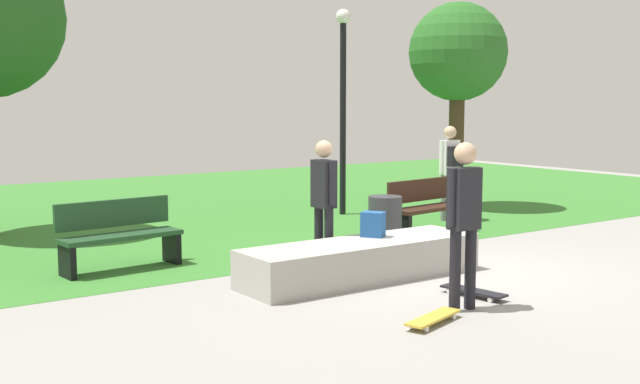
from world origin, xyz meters
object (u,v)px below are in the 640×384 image
at_px(concrete_ledge, 361,260).
at_px(lamp_post, 343,90).
at_px(skater_performing_trick, 464,212).
at_px(park_bench_far_right, 119,233).
at_px(trash_bin, 385,221).
at_px(tree_young_birch, 458,55).
at_px(skater_watching, 324,195).
at_px(park_bench_near_path, 428,206).
at_px(pedestrian_with_backpack, 450,164).
at_px(skateboard_by_ledge, 473,291).
at_px(backpack_on_ledge, 373,224).
at_px(skateboard_spare, 433,318).

bearing_deg(concrete_ledge, lamp_post, 55.53).
relative_size(skater_performing_trick, park_bench_far_right, 1.09).
height_order(skater_performing_trick, trash_bin, skater_performing_trick).
height_order(concrete_ledge, skater_performing_trick, skater_performing_trick).
distance_m(concrete_ledge, tree_young_birch, 7.37).
bearing_deg(skater_watching, tree_young_birch, 29.94).
relative_size(park_bench_near_path, pedestrian_with_backpack, 0.95).
bearing_deg(lamp_post, park_bench_near_path, -95.16).
height_order(skater_watching, trash_bin, skater_watching).
bearing_deg(skateboard_by_ledge, tree_young_birch, 46.77).
distance_m(concrete_ledge, backpack_on_ledge, 0.54).
bearing_deg(park_bench_near_path, tree_young_birch, 37.36).
bearing_deg(park_bench_near_path, park_bench_far_right, 176.00).
xyz_separation_m(concrete_ledge, pedestrian_with_backpack, (4.27, 2.80, 0.81)).
bearing_deg(trash_bin, lamp_post, 64.42).
xyz_separation_m(skateboard_by_ledge, skateboard_spare, (-1.13, -0.54, 0.00)).
bearing_deg(park_bench_far_right, lamp_post, 23.06).
xyz_separation_m(concrete_ledge, backpack_on_ledge, (0.33, 0.18, 0.40)).
relative_size(concrete_ledge, park_bench_far_right, 1.96).
distance_m(backpack_on_ledge, trash_bin, 2.01).
bearing_deg(tree_young_birch, skater_performing_trick, -134.31).
xyz_separation_m(skater_performing_trick, skateboard_spare, (-0.62, -0.21, -0.99)).
relative_size(skateboard_spare, park_bench_far_right, 0.50).
bearing_deg(pedestrian_with_backpack, skateboard_by_ledge, -131.73).
xyz_separation_m(skateboard_spare, trash_bin, (2.36, 3.57, 0.31)).
bearing_deg(pedestrian_with_backpack, lamp_post, 122.50).
relative_size(park_bench_far_right, pedestrian_with_backpack, 0.94).
xyz_separation_m(skater_performing_trick, lamp_post, (3.16, 6.33, 1.35)).
relative_size(park_bench_far_right, tree_young_birch, 0.39).
height_order(backpack_on_ledge, lamp_post, lamp_post).
bearing_deg(backpack_on_ledge, skateboard_by_ledge, -26.65).
xyz_separation_m(skateboard_by_ledge, park_bench_far_right, (-2.74, 3.71, 0.42)).
bearing_deg(skateboard_spare, backpack_on_ledge, 65.79).
relative_size(skater_performing_trick, trash_bin, 2.36).
bearing_deg(skater_performing_trick, skater_watching, 91.20).
xyz_separation_m(concrete_ledge, trash_bin, (1.72, 1.60, 0.14)).
relative_size(skater_performing_trick, skateboard_spare, 2.17).
distance_m(concrete_ledge, skateboard_spare, 2.08).
xyz_separation_m(skateboard_spare, park_bench_far_right, (-1.61, 4.25, 0.42)).
bearing_deg(skateboard_by_ledge, lamp_post, 66.21).
xyz_separation_m(concrete_ledge, tree_young_birch, (5.53, 3.93, 2.87)).
height_order(backpack_on_ledge, skater_watching, skater_watching).
height_order(skater_performing_trick, pedestrian_with_backpack, skater_performing_trick).
xyz_separation_m(park_bench_far_right, tree_young_birch, (7.78, 1.65, 2.62)).
xyz_separation_m(park_bench_near_path, lamp_post, (0.24, 2.65, 1.92)).
bearing_deg(skateboard_spare, trash_bin, 56.56).
bearing_deg(skater_performing_trick, skateboard_spare, -160.91).
distance_m(skater_performing_trick, skateboard_by_ledge, 1.16).
xyz_separation_m(skateboard_by_ledge, lamp_post, (2.65, 6.00, 2.33)).
bearing_deg(trash_bin, concrete_ledge, -137.04).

